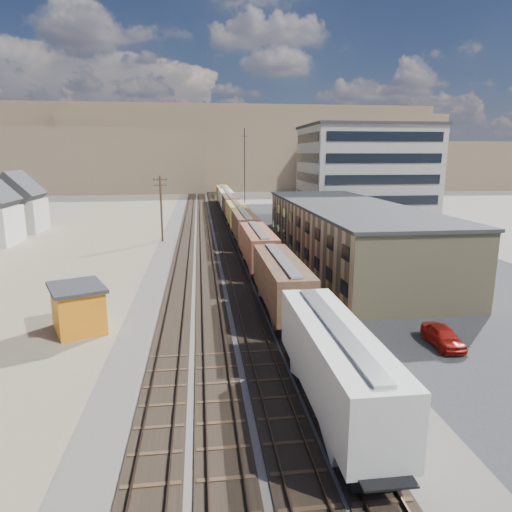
{
  "coord_description": "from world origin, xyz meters",
  "views": [
    {
      "loc": [
        -2.78,
        -28.1,
        12.94
      ],
      "look_at": [
        2.79,
        16.59,
        3.0
      ],
      "focal_mm": 32.0,
      "sensor_mm": 36.0,
      "label": 1
    }
  ],
  "objects": [
    {
      "name": "ground",
      "position": [
        0.0,
        0.0,
        0.0
      ],
      "size": [
        300.0,
        300.0,
        0.0
      ],
      "primitive_type": "plane",
      "color": "#6B6356",
      "rests_on": "ground"
    },
    {
      "name": "freight_train",
      "position": [
        3.8,
        45.75,
        2.79
      ],
      "size": [
        3.0,
        119.74,
        4.46
      ],
      "color": "black",
      "rests_on": "ground"
    },
    {
      "name": "radio_mast",
      "position": [
        6.0,
        60.0,
        9.12
      ],
      "size": [
        1.2,
        0.16,
        18.0
      ],
      "color": "black",
      "rests_on": "ground"
    },
    {
      "name": "warehouse",
      "position": [
        14.98,
        25.0,
        3.65
      ],
      "size": [
        12.4,
        40.4,
        7.25
      ],
      "color": "tan",
      "rests_on": "ground"
    },
    {
      "name": "parked_car_red",
      "position": [
        13.71,
        -0.38,
        0.71
      ],
      "size": [
        1.81,
        4.23,
        1.42
      ],
      "primitive_type": "imported",
      "rotation": [
        0.0,
        0.0,
        -0.03
      ],
      "color": "#9D150E",
      "rests_on": "ground"
    },
    {
      "name": "rail_tracks",
      "position": [
        -0.55,
        50.0,
        0.11
      ],
      "size": [
        11.4,
        200.0,
        0.24
      ],
      "color": "black",
      "rests_on": "ground"
    },
    {
      "name": "parked_car_far",
      "position": [
        27.06,
        58.62,
        0.81
      ],
      "size": [
        3.66,
        5.13,
        1.62
      ],
      "primitive_type": "imported",
      "rotation": [
        0.0,
        0.0,
        -0.41
      ],
      "color": "white",
      "rests_on": "ground"
    },
    {
      "name": "dirt_yard",
      "position": [
        -20.0,
        40.0,
        0.01
      ],
      "size": [
        24.0,
        180.0,
        0.03
      ],
      "primitive_type": "cube",
      "color": "#7D7056",
      "rests_on": "ground"
    },
    {
      "name": "utility_pole_north",
      "position": [
        -8.5,
        42.0,
        5.3
      ],
      "size": [
        2.2,
        0.32,
        10.0
      ],
      "color": "#382619",
      "rests_on": "ground"
    },
    {
      "name": "hills_north",
      "position": [
        0.17,
        167.92,
        14.1
      ],
      "size": [
        265.0,
        80.0,
        32.0
      ],
      "color": "brown",
      "rests_on": "ground"
    },
    {
      "name": "office_tower",
      "position": [
        27.95,
        54.95,
        9.26
      ],
      "size": [
        22.6,
        18.6,
        18.45
      ],
      "color": "#9E998E",
      "rests_on": "ground"
    },
    {
      "name": "asphalt_lot",
      "position": [
        22.0,
        35.0,
        0.02
      ],
      "size": [
        26.0,
        120.0,
        0.04
      ],
      "primitive_type": "cube",
      "color": "#232326",
      "rests_on": "ground"
    },
    {
      "name": "maintenance_shed",
      "position": [
        -12.01,
        5.87,
        1.79
      ],
      "size": [
        5.3,
        5.86,
        3.5
      ],
      "color": "orange",
      "rests_on": "ground"
    },
    {
      "name": "parked_car_blue",
      "position": [
        26.31,
        47.68,
        0.73
      ],
      "size": [
        4.39,
        5.79,
        1.46
      ],
      "primitive_type": "imported",
      "rotation": [
        0.0,
        0.0,
        0.43
      ],
      "color": "navy",
      "rests_on": "ground"
    },
    {
      "name": "ballast_bed",
      "position": [
        0.0,
        50.0,
        0.03
      ],
      "size": [
        18.0,
        200.0,
        0.06
      ],
      "primitive_type": "cube",
      "color": "#4C4742",
      "rests_on": "ground"
    }
  ]
}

